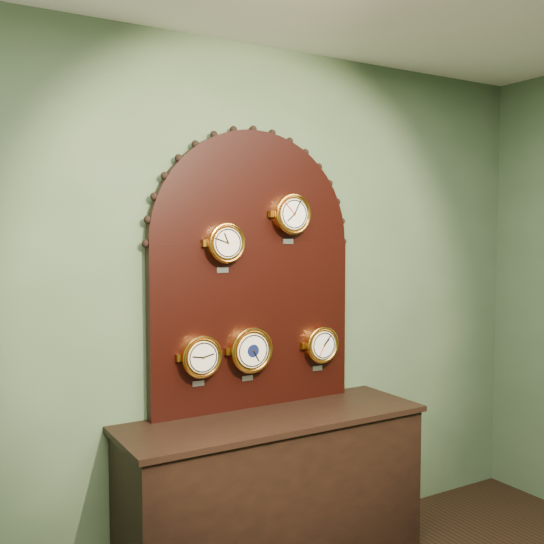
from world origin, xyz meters
TOP-DOWN VIEW (x-y plane):
  - wall_back at (0.00, 2.50)m, footprint 4.00×0.00m
  - shop_counter at (0.00, 2.23)m, footprint 1.60×0.50m
  - display_board at (0.00, 2.45)m, footprint 1.26×0.06m
  - roman_clock at (-0.20, 2.38)m, footprint 0.21×0.08m
  - arabic_clock at (0.20, 2.38)m, footprint 0.23×0.08m
  - hygrometer at (-0.35, 2.38)m, footprint 0.22×0.08m
  - barometer at (-0.06, 2.38)m, footprint 0.25×0.08m
  - tide_clock at (0.40, 2.38)m, footprint 0.21×0.08m

SIDE VIEW (x-z plane):
  - shop_counter at x=0.00m, z-range 0.00..0.80m
  - tide_clock at x=0.40m, z-range 1.01..1.28m
  - hygrometer at x=-0.35m, z-range 1.01..1.29m
  - barometer at x=-0.06m, z-range 1.01..1.31m
  - wall_back at x=0.00m, z-range -0.60..3.40m
  - display_board at x=0.00m, z-range 0.86..2.39m
  - roman_clock at x=-0.20m, z-range 1.60..1.86m
  - arabic_clock at x=0.20m, z-range 1.75..2.02m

